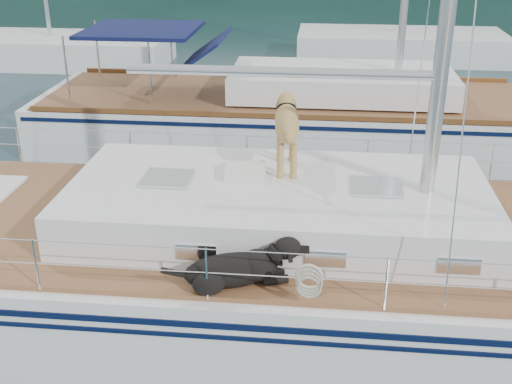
# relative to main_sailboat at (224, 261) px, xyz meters

# --- Properties ---
(ground) EXTENTS (120.00, 120.00, 0.00)m
(ground) POSITION_rel_main_sailboat_xyz_m (-0.10, 0.00, -0.68)
(ground) COLOR black
(ground) RESTS_ON ground
(main_sailboat) EXTENTS (12.00, 3.81, 14.01)m
(main_sailboat) POSITION_rel_main_sailboat_xyz_m (0.00, 0.00, 0.00)
(main_sailboat) COLOR white
(main_sailboat) RESTS_ON ground
(neighbor_sailboat) EXTENTS (11.00, 3.50, 13.30)m
(neighbor_sailboat) POSITION_rel_main_sailboat_xyz_m (0.53, 6.62, -0.05)
(neighbor_sailboat) COLOR white
(neighbor_sailboat) RESTS_ON ground
(bg_boat_west) EXTENTS (8.00, 3.00, 11.65)m
(bg_boat_west) POSITION_rel_main_sailboat_xyz_m (-8.10, 14.00, -0.23)
(bg_boat_west) COLOR white
(bg_boat_west) RESTS_ON ground
(bg_boat_center) EXTENTS (7.20, 3.00, 11.65)m
(bg_boat_center) POSITION_rel_main_sailboat_xyz_m (3.90, 16.00, -0.23)
(bg_boat_center) COLOR white
(bg_boat_center) RESTS_ON ground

